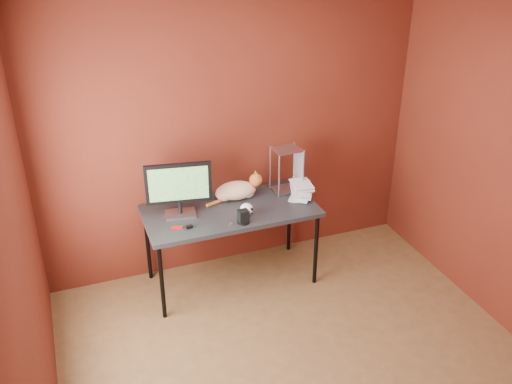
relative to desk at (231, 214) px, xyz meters
name	(u,v)px	position (x,y,z in m)	size (l,w,h in m)	color
room	(320,208)	(0.15, -1.37, 0.75)	(3.52, 3.52, 2.61)	brown
desk	(231,214)	(0.00, 0.00, 0.00)	(1.50, 0.70, 0.75)	black
monitor	(179,187)	(-0.43, 0.06, 0.32)	(0.55, 0.22, 0.48)	#A3A3A8
cat	(237,190)	(0.11, 0.17, 0.14)	(0.54, 0.23, 0.25)	orange
skull_mug	(247,209)	(0.10, -0.15, 0.11)	(0.11, 0.11, 0.11)	white
speaker	(243,217)	(0.03, -0.26, 0.10)	(0.10, 0.10, 0.12)	black
book_stack	(294,123)	(0.60, 0.05, 0.75)	(0.28, 0.29, 1.40)	beige
wire_rack	(287,170)	(0.60, 0.17, 0.26)	(0.26, 0.21, 0.42)	#A3A3A8
pocket_knife	(177,227)	(-0.51, -0.15, 0.06)	(0.09, 0.02, 0.02)	#A60F0C
black_gadget	(189,227)	(-0.42, -0.19, 0.06)	(0.05, 0.03, 0.03)	black
washer	(231,224)	(-0.08, -0.24, 0.05)	(0.04, 0.04, 0.00)	#A3A3A8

